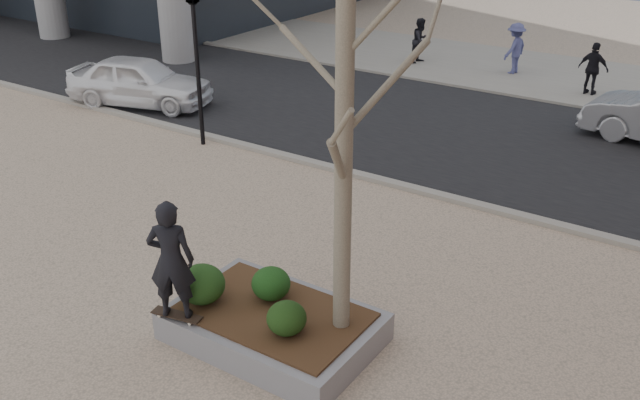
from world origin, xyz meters
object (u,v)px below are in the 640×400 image
Objects in this scene: police_car at (140,81)px; skateboarder at (171,260)px; planter at (274,326)px; skateboard at (177,316)px.

skateboarder is at bearing -147.75° from police_car.
planter is 3.85× the size of skateboard.
police_car reaches higher than skateboard.
skateboarder is at bearing -115.61° from skateboard.
skateboard is at bearing -141.34° from planter.
skateboard is (-1.10, -0.88, 0.26)m from planter.
skateboard is 0.43× the size of skateboarder.
skateboard reaches higher than planter.
skateboard is at bearing -133.02° from skateboarder.
police_car is (-10.18, 7.00, 0.52)m from planter.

